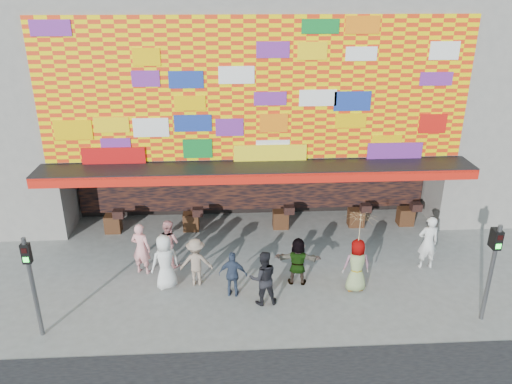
# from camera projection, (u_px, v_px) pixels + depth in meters

# --- Properties ---
(ground) EXTENTS (90.00, 90.00, 0.00)m
(ground) POSITION_uv_depth(u_px,v_px,m) (263.00, 295.00, 15.44)
(ground) COLOR slate
(ground) RESTS_ON ground
(shop_building) EXTENTS (15.20, 9.40, 10.00)m
(shop_building) POSITION_uv_depth(u_px,v_px,m) (250.00, 78.00, 20.93)
(shop_building) COLOR gray
(shop_building) RESTS_ON ground
(signal_left) EXTENTS (0.22, 0.20, 3.00)m
(signal_left) POSITION_uv_depth(u_px,v_px,m) (31.00, 276.00, 13.01)
(signal_left) COLOR #59595B
(signal_left) RESTS_ON ground
(signal_right) EXTENTS (0.22, 0.20, 3.00)m
(signal_right) POSITION_uv_depth(u_px,v_px,m) (493.00, 263.00, 13.66)
(signal_right) COLOR #59595B
(signal_right) RESTS_ON ground
(ped_a) EXTENTS (1.05, 0.91, 1.81)m
(ped_a) POSITION_uv_depth(u_px,v_px,m) (165.00, 262.00, 15.54)
(ped_a) COLOR silver
(ped_a) RESTS_ON ground
(ped_b) EXTENTS (0.75, 0.60, 1.79)m
(ped_b) POSITION_uv_depth(u_px,v_px,m) (141.00, 249.00, 16.34)
(ped_b) COLOR pink
(ped_b) RESTS_ON ground
(ped_c) EXTENTS (0.91, 0.74, 1.73)m
(ped_c) POSITION_uv_depth(u_px,v_px,m) (263.00, 278.00, 14.77)
(ped_c) COLOR black
(ped_c) RESTS_ON ground
(ped_d) EXTENTS (1.03, 0.60, 1.60)m
(ped_d) POSITION_uv_depth(u_px,v_px,m) (196.00, 262.00, 15.74)
(ped_d) COLOR gray
(ped_d) RESTS_ON ground
(ped_e) EXTENTS (0.93, 0.51, 1.49)m
(ped_e) POSITION_uv_depth(u_px,v_px,m) (233.00, 274.00, 15.17)
(ped_e) COLOR #313E57
(ped_e) RESTS_ON ground
(ped_f) EXTENTS (1.53, 0.68, 1.59)m
(ped_f) POSITION_uv_depth(u_px,v_px,m) (298.00, 261.00, 15.78)
(ped_f) COLOR gray
(ped_f) RESTS_ON ground
(ped_g) EXTENTS (0.86, 0.57, 1.74)m
(ped_g) POSITION_uv_depth(u_px,v_px,m) (357.00, 265.00, 15.41)
(ped_g) COLOR gray
(ped_g) RESTS_ON ground
(ped_h) EXTENTS (0.70, 0.47, 1.89)m
(ped_h) POSITION_uv_depth(u_px,v_px,m) (428.00, 242.00, 16.62)
(ped_h) COLOR silver
(ped_h) RESTS_ON ground
(ped_i) EXTENTS (1.02, 0.97, 1.67)m
(ped_i) POSITION_uv_depth(u_px,v_px,m) (169.00, 243.00, 16.82)
(ped_i) COLOR #DB8E8D
(ped_i) RESTS_ON ground
(parasol) EXTENTS (1.09, 1.11, 1.90)m
(parasol) POSITION_uv_depth(u_px,v_px,m) (360.00, 228.00, 14.91)
(parasol) COLOR beige
(parasol) RESTS_ON ground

